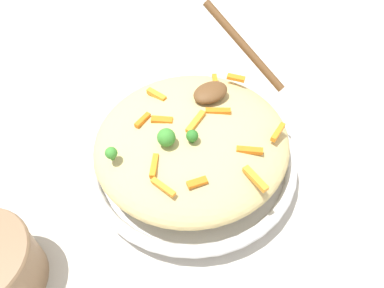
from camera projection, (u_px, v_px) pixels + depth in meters
ground_plane at (192, 169)px, 0.60m from camera, size 2.40×2.40×0.00m
serving_bowl at (192, 161)px, 0.58m from camera, size 0.33×0.33×0.04m
pasta_mound at (192, 141)px, 0.54m from camera, size 0.29×0.28×0.07m
carrot_piece_0 at (255, 179)px, 0.46m from camera, size 0.01×0.04×0.01m
carrot_piece_1 at (278, 132)px, 0.51m from camera, size 0.03×0.02×0.01m
carrot_piece_2 at (250, 150)px, 0.49m from camera, size 0.03×0.03×0.01m
carrot_piece_3 at (197, 182)px, 0.46m from camera, size 0.03×0.02×0.01m
carrot_piece_4 at (157, 95)px, 0.56m from camera, size 0.02×0.03×0.01m
carrot_piece_5 at (154, 166)px, 0.48m from camera, size 0.03×0.03×0.01m
carrot_piece_6 at (215, 82)px, 0.58m from camera, size 0.02×0.03×0.01m
carrot_piece_7 at (163, 187)px, 0.46m from camera, size 0.02×0.04×0.01m
carrot_piece_8 at (143, 120)px, 0.52m from camera, size 0.03×0.02×0.01m
carrot_piece_9 at (162, 120)px, 0.52m from camera, size 0.03×0.03×0.01m
carrot_piece_10 at (195, 121)px, 0.52m from camera, size 0.04×0.03×0.01m
carrot_piece_11 at (217, 110)px, 0.54m from camera, size 0.03×0.03×0.01m
carrot_piece_12 at (236, 78)px, 0.59m from camera, size 0.02×0.03×0.01m
broccoli_floret_0 at (166, 138)px, 0.49m from camera, size 0.02×0.02×0.03m
broccoli_floret_1 at (111, 153)px, 0.48m from camera, size 0.02×0.02×0.02m
broccoli_floret_2 at (192, 136)px, 0.49m from camera, size 0.02×0.02×0.02m
serving_spoon at (223, 75)px, 0.55m from camera, size 0.13×0.16×0.10m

